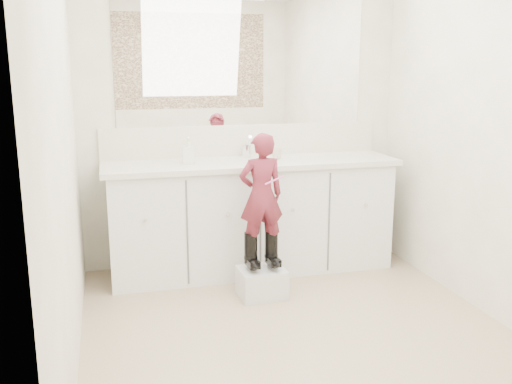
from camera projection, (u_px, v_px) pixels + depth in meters
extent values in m
plane|color=#947D61|center=(302.00, 337.00, 3.47)|extent=(3.00, 3.00, 0.00)
plane|color=beige|center=(243.00, 117.00, 4.62)|extent=(2.60, 0.00, 2.60)
plane|color=beige|center=(467.00, 203.00, 1.79)|extent=(2.60, 0.00, 2.60)
plane|color=beige|center=(62.00, 150.00, 2.88)|extent=(0.00, 3.00, 3.00)
plane|color=beige|center=(503.00, 134.00, 3.53)|extent=(0.00, 3.00, 3.00)
cube|color=silver|center=(251.00, 218.00, 4.53)|extent=(2.20, 0.55, 0.85)
cube|color=beige|center=(252.00, 163.00, 4.41)|extent=(2.28, 0.58, 0.04)
cube|color=beige|center=(243.00, 140.00, 4.64)|extent=(2.28, 0.03, 0.25)
cube|color=white|center=(243.00, 62.00, 4.51)|extent=(2.00, 0.02, 1.00)
cube|color=#472819|center=(477.00, 55.00, 1.70)|extent=(2.00, 0.01, 1.20)
cylinder|color=silver|center=(246.00, 151.00, 4.55)|extent=(0.08, 0.08, 0.10)
imported|color=beige|center=(277.00, 154.00, 4.48)|extent=(0.11, 0.11, 0.09)
imported|color=silver|center=(189.00, 150.00, 4.28)|extent=(0.10, 0.10, 0.20)
cube|color=silver|center=(262.00, 283.00, 4.05)|extent=(0.33, 0.28, 0.21)
imported|color=#A73343|center=(261.00, 195.00, 3.93)|extent=(0.33, 0.22, 0.86)
cylinder|color=pink|center=(274.00, 180.00, 3.85)|extent=(0.14, 0.02, 0.06)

